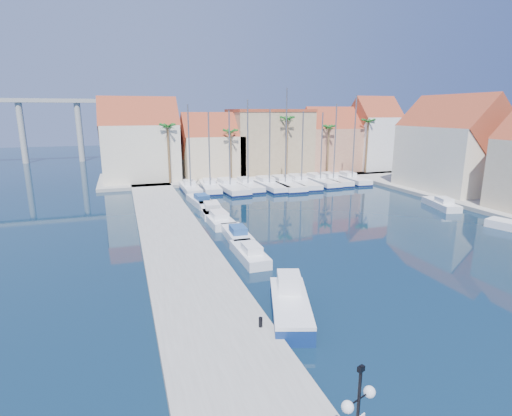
# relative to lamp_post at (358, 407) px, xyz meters

# --- Properties ---
(ground) EXTENTS (260.00, 260.00, 0.00)m
(ground) POSITION_rel_lamp_post_xyz_m (7.00, 13.28, -3.15)
(ground) COLOR black
(ground) RESTS_ON ground
(quay_west) EXTENTS (6.00, 77.00, 0.50)m
(quay_west) POSITION_rel_lamp_post_xyz_m (-2.00, 26.78, -2.90)
(quay_west) COLOR gray
(quay_west) RESTS_ON ground
(shore_north) EXTENTS (54.00, 16.00, 0.50)m
(shore_north) POSITION_rel_lamp_post_xyz_m (17.00, 61.28, -2.90)
(shore_north) COLOR gray
(shore_north) RESTS_ON ground
(shore_east) EXTENTS (12.00, 60.00, 0.50)m
(shore_east) POSITION_rel_lamp_post_xyz_m (39.00, 28.28, -2.90)
(shore_east) COLOR gray
(shore_east) RESTS_ON ground
(lamp_post) EXTENTS (1.32, 0.70, 4.04)m
(lamp_post) POSITION_rel_lamp_post_xyz_m (0.00, 0.00, 0.00)
(lamp_post) COLOR black
(lamp_post) RESTS_ON quay_west
(bollard) EXTENTS (0.21, 0.21, 0.53)m
(bollard) POSITION_rel_lamp_post_xyz_m (0.27, 9.47, -2.39)
(bollard) COLOR black
(bollard) RESTS_ON quay_west
(fishing_boat) EXTENTS (3.91, 6.53, 2.17)m
(fishing_boat) POSITION_rel_lamp_post_xyz_m (2.58, 10.89, -2.43)
(fishing_boat) COLOR navy
(fishing_boat) RESTS_ON ground
(motorboat_west_0) EXTENTS (1.83, 5.68, 1.40)m
(motorboat_west_0) POSITION_rel_lamp_post_xyz_m (3.16, 20.38, -2.64)
(motorboat_west_0) COLOR white
(motorboat_west_0) RESTS_ON ground
(motorboat_west_1) EXTENTS (2.08, 5.93, 1.40)m
(motorboat_west_1) POSITION_rel_lamp_post_xyz_m (3.58, 25.64, -2.64)
(motorboat_west_1) COLOR white
(motorboat_west_1) RESTS_ON ground
(motorboat_west_2) EXTENTS (2.37, 7.03, 1.40)m
(motorboat_west_2) POSITION_rel_lamp_post_xyz_m (3.19, 31.72, -2.64)
(motorboat_west_2) COLOR white
(motorboat_west_2) RESTS_ON ground
(motorboat_west_3) EXTENTS (2.98, 7.51, 1.40)m
(motorboat_west_3) POSITION_rel_lamp_post_xyz_m (3.43, 35.99, -2.64)
(motorboat_west_3) COLOR white
(motorboat_west_3) RESTS_ON ground
(motorboat_west_4) EXTENTS (2.71, 6.76, 1.40)m
(motorboat_west_4) POSITION_rel_lamp_post_xyz_m (3.12, 40.99, -2.64)
(motorboat_west_4) COLOR white
(motorboat_west_4) RESTS_ON ground
(motorboat_east_1) EXTENTS (3.43, 6.44, 1.40)m
(motorboat_east_1) POSITION_rel_lamp_post_xyz_m (30.97, 29.65, -2.64)
(motorboat_east_1) COLOR white
(motorboat_east_1) RESTS_ON ground
(sailboat_0) EXTENTS (2.31, 8.61, 12.57)m
(sailboat_0) POSITION_rel_lamp_post_xyz_m (3.22, 49.45, -2.54)
(sailboat_0) COLOR white
(sailboat_0) RESTS_ON ground
(sailboat_1) EXTENTS (3.20, 9.46, 11.51)m
(sailboat_1) POSITION_rel_lamp_post_xyz_m (6.21, 49.71, -2.57)
(sailboat_1) COLOR white
(sailboat_1) RESTS_ON ground
(sailboat_2) EXTENTS (3.82, 11.67, 11.73)m
(sailboat_2) POSITION_rel_lamp_post_xyz_m (8.94, 48.95, -2.60)
(sailboat_2) COLOR white
(sailboat_2) RESTS_ON ground
(sailboat_3) EXTENTS (2.90, 9.61, 13.30)m
(sailboat_3) POSITION_rel_lamp_post_xyz_m (11.86, 49.12, -2.55)
(sailboat_3) COLOR white
(sailboat_3) RESTS_ON ground
(sailboat_4) EXTENTS (3.48, 11.28, 12.01)m
(sailboat_4) POSITION_rel_lamp_post_xyz_m (15.18, 48.81, -2.59)
(sailboat_4) COLOR white
(sailboat_4) RESTS_ON ground
(sailboat_5) EXTENTS (3.40, 11.91, 14.99)m
(sailboat_5) POSITION_rel_lamp_post_xyz_m (17.79, 48.67, -2.57)
(sailboat_5) COLOR white
(sailboat_5) RESTS_ON ground
(sailboat_6) EXTENTS (3.80, 11.70, 11.60)m
(sailboat_6) POSITION_rel_lamp_post_xyz_m (20.77, 49.09, -2.60)
(sailboat_6) COLOR white
(sailboat_6) RESTS_ON ground
(sailboat_7) EXTENTS (2.95, 10.53, 11.46)m
(sailboat_7) POSITION_rel_lamp_post_xyz_m (24.26, 49.42, -2.59)
(sailboat_7) COLOR white
(sailboat_7) RESTS_ON ground
(sailboat_8) EXTENTS (2.90, 10.15, 12.78)m
(sailboat_8) POSITION_rel_lamp_post_xyz_m (26.73, 49.50, -2.57)
(sailboat_8) COLOR white
(sailboat_8) RESTS_ON ground
(sailboat_9) EXTENTS (3.09, 9.97, 14.11)m
(sailboat_9) POSITION_rel_lamp_post_xyz_m (30.22, 49.41, -2.54)
(sailboat_9) COLOR white
(sailboat_9) RESTS_ON ground
(building_0) EXTENTS (12.30, 9.00, 13.50)m
(building_0) POSITION_rel_lamp_post_xyz_m (-3.00, 60.28, 3.37)
(building_0) COLOR beige
(building_0) RESTS_ON shore_north
(building_1) EXTENTS (10.30, 8.00, 11.00)m
(building_1) POSITION_rel_lamp_post_xyz_m (9.00, 60.28, 2.14)
(building_1) COLOR beige
(building_1) RESTS_ON shore_north
(building_2) EXTENTS (14.20, 10.20, 11.50)m
(building_2) POSITION_rel_lamp_post_xyz_m (20.00, 61.28, 3.11)
(building_2) COLOR #A08762
(building_2) RESTS_ON shore_north
(building_3) EXTENTS (10.30, 8.00, 12.00)m
(building_3) POSITION_rel_lamp_post_xyz_m (32.00, 60.28, 2.71)
(building_3) COLOR #B5725B
(building_3) RESTS_ON shore_north
(building_4) EXTENTS (8.30, 8.00, 14.00)m
(building_4) POSITION_rel_lamp_post_xyz_m (41.00, 59.28, 3.81)
(building_4) COLOR white
(building_4) RESTS_ON shore_north
(building_6) EXTENTS (9.00, 14.30, 13.50)m
(building_6) POSITION_rel_lamp_post_xyz_m (39.00, 37.28, 3.37)
(building_6) COLOR beige
(building_6) RESTS_ON shore_east
(palm_0) EXTENTS (2.60, 2.60, 10.15)m
(palm_0) POSITION_rel_lamp_post_xyz_m (1.00, 55.28, 5.93)
(palm_0) COLOR brown
(palm_0) RESTS_ON shore_north
(palm_1) EXTENTS (2.60, 2.60, 9.15)m
(palm_1) POSITION_rel_lamp_post_xyz_m (11.00, 55.28, 4.98)
(palm_1) COLOR brown
(palm_1) RESTS_ON shore_north
(palm_2) EXTENTS (2.60, 2.60, 11.15)m
(palm_2) POSITION_rel_lamp_post_xyz_m (21.00, 55.28, 6.86)
(palm_2) COLOR brown
(palm_2) RESTS_ON shore_north
(palm_3) EXTENTS (2.60, 2.60, 9.65)m
(palm_3) POSITION_rel_lamp_post_xyz_m (29.00, 55.28, 5.45)
(palm_3) COLOR brown
(palm_3) RESTS_ON shore_north
(palm_4) EXTENTS (2.60, 2.60, 10.65)m
(palm_4) POSITION_rel_lamp_post_xyz_m (37.00, 55.28, 6.40)
(palm_4) COLOR brown
(palm_4) RESTS_ON shore_north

